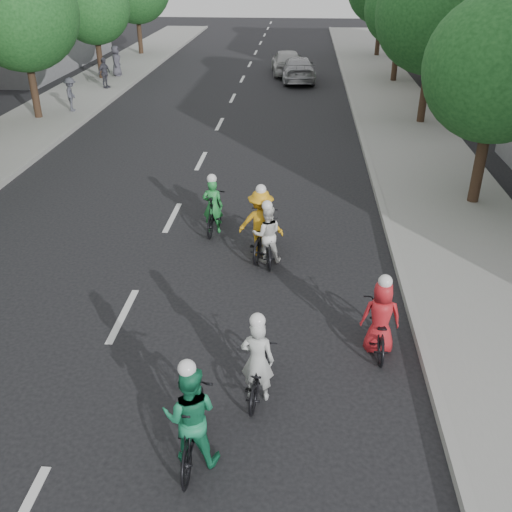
# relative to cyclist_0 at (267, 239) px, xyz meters

# --- Properties ---
(ground) EXTENTS (120.00, 120.00, 0.00)m
(ground) POSITION_rel_cyclist_0_xyz_m (-2.86, -2.71, -0.57)
(ground) COLOR black
(ground) RESTS_ON ground
(curb_left) EXTENTS (0.18, 80.00, 0.18)m
(curb_left) POSITION_rel_cyclist_0_xyz_m (-8.91, 7.29, -0.48)
(curb_left) COLOR #999993
(curb_left) RESTS_ON ground
(sidewalk_right) EXTENTS (4.00, 80.00, 0.15)m
(sidewalk_right) POSITION_rel_cyclist_0_xyz_m (5.14, 7.29, -0.49)
(sidewalk_right) COLOR gray
(sidewalk_right) RESTS_ON ground
(curb_right) EXTENTS (0.18, 80.00, 0.18)m
(curb_right) POSITION_rel_cyclist_0_xyz_m (3.19, 7.29, -0.48)
(curb_right) COLOR #999993
(curb_right) RESTS_ON ground
(tree_l_3) EXTENTS (4.80, 4.80, 6.93)m
(tree_l_3) POSITION_rel_cyclist_0_xyz_m (-11.06, 12.29, 3.95)
(tree_l_3) COLOR black
(tree_l_3) RESTS_ON ground
(tree_l_4) EXTENTS (4.00, 4.00, 5.97)m
(tree_l_4) POSITION_rel_cyclist_0_xyz_m (-11.06, 21.29, 3.40)
(tree_l_4) COLOR black
(tree_l_4) RESTS_ON ground
(tree_r_0) EXTENTS (4.00, 4.00, 5.97)m
(tree_r_0) POSITION_rel_cyclist_0_xyz_m (5.94, 3.89, 3.40)
(tree_r_0) COLOR black
(tree_r_0) RESTS_ON ground
(tree_r_1) EXTENTS (4.80, 4.80, 6.93)m
(tree_r_1) POSITION_rel_cyclist_0_xyz_m (5.94, 12.89, 3.95)
(tree_r_1) COLOR black
(tree_r_1) RESTS_ON ground
(tree_r_2) EXTENTS (4.00, 4.00, 5.97)m
(tree_r_2) POSITION_rel_cyclist_0_xyz_m (5.94, 21.89, 3.40)
(tree_r_2) COLOR black
(tree_r_2) RESTS_ON ground
(cyclist_0) EXTENTS (0.83, 1.80, 1.60)m
(cyclist_0) POSITION_rel_cyclist_0_xyz_m (0.00, 0.00, 0.00)
(cyclist_0) COLOR black
(cyclist_0) RESTS_ON ground
(cyclist_1) EXTENTS (0.83, 1.86, 1.85)m
(cyclist_1) POSITION_rel_cyclist_0_xyz_m (-0.72, -6.29, 0.13)
(cyclist_1) COLOR black
(cyclist_1) RESTS_ON ground
(cyclist_2) EXTENTS (0.74, 1.67, 1.65)m
(cyclist_2) POSITION_rel_cyclist_0_xyz_m (2.34, -3.39, 0.00)
(cyclist_2) COLOR black
(cyclist_2) RESTS_ON ground
(cyclist_3) EXTENTS (0.69, 1.57, 1.70)m
(cyclist_3) POSITION_rel_cyclist_0_xyz_m (0.15, -4.86, -0.02)
(cyclist_3) COLOR black
(cyclist_3) RESTS_ON ground
(cyclist_4) EXTENTS (1.18, 1.98, 1.87)m
(cyclist_4) POSITION_rel_cyclist_0_xyz_m (-0.17, 0.32, 0.12)
(cyclist_4) COLOR black
(cyclist_4) RESTS_ON ground
(cyclist_5) EXTENTS (0.57, 1.79, 1.65)m
(cyclist_5) POSITION_rel_cyclist_0_xyz_m (-1.54, 1.56, 0.03)
(cyclist_5) COLOR black
(cyclist_5) RESTS_ON ground
(follow_car_lead) EXTENTS (2.28, 4.81, 1.36)m
(follow_car_lead) POSITION_rel_cyclist_0_xyz_m (0.41, 21.97, 0.11)
(follow_car_lead) COLOR #A5A6AA
(follow_car_lead) RESTS_ON ground
(follow_car_trail) EXTENTS (2.18, 4.55, 1.50)m
(follow_car_trail) POSITION_rel_cyclist_0_xyz_m (-0.27, 24.06, 0.18)
(follow_car_trail) COLOR silver
(follow_car_trail) RESTS_ON ground
(spectator_0) EXTENTS (0.76, 1.07, 1.50)m
(spectator_0) POSITION_rel_cyclist_0_xyz_m (-9.90, 13.50, 0.34)
(spectator_0) COLOR #484A54
(spectator_0) RESTS_ON sidewalk_left
(spectator_1) EXTENTS (0.67, 1.00, 1.59)m
(spectator_1) POSITION_rel_cyclist_0_xyz_m (-9.94, 18.53, 0.38)
(spectator_1) COLOR #454550
(spectator_1) RESTS_ON sidewalk_left
(spectator_2) EXTENTS (0.57, 0.85, 1.70)m
(spectator_2) POSITION_rel_cyclist_0_xyz_m (-10.33, 21.99, 0.43)
(spectator_2) COLOR #484753
(spectator_2) RESTS_ON sidewalk_left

